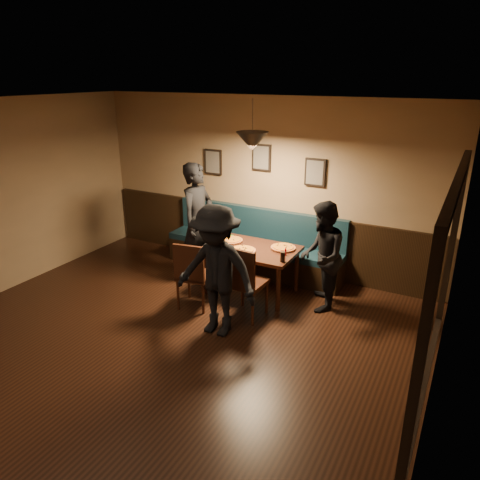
% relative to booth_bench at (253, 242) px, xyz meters
% --- Properties ---
extents(floor, '(7.00, 7.00, 0.00)m').
position_rel_booth_bench_xyz_m(floor, '(0.00, -3.20, -0.50)').
color(floor, black).
rests_on(floor, ground).
extents(ceiling, '(7.00, 7.00, 0.00)m').
position_rel_booth_bench_xyz_m(ceiling, '(0.00, -3.20, 2.30)').
color(ceiling, silver).
rests_on(ceiling, ground).
extents(wall_back, '(6.00, 0.00, 6.00)m').
position_rel_booth_bench_xyz_m(wall_back, '(0.00, 0.30, 0.90)').
color(wall_back, '#8C704F').
rests_on(wall_back, ground).
extents(wall_right, '(0.00, 7.00, 7.00)m').
position_rel_booth_bench_xyz_m(wall_right, '(3.00, -3.20, 0.90)').
color(wall_right, '#8C704F').
rests_on(wall_right, ground).
extents(wainscot, '(5.88, 0.06, 1.00)m').
position_rel_booth_bench_xyz_m(wainscot, '(0.00, 0.27, 0.00)').
color(wainscot, black).
rests_on(wainscot, ground).
extents(booth_bench, '(3.00, 0.60, 1.00)m').
position_rel_booth_bench_xyz_m(booth_bench, '(0.00, 0.00, 0.00)').
color(booth_bench, '#0F232D').
rests_on(booth_bench, ground).
extents(window_frame, '(0.06, 2.56, 1.86)m').
position_rel_booth_bench_xyz_m(window_frame, '(2.96, -2.70, 1.00)').
color(window_frame, black).
rests_on(window_frame, wall_right).
extents(window_glass, '(0.00, 2.40, 2.40)m').
position_rel_booth_bench_xyz_m(window_glass, '(2.93, -2.70, 1.00)').
color(window_glass, black).
rests_on(window_glass, wall_right).
extents(picture_left, '(0.32, 0.04, 0.42)m').
position_rel_booth_bench_xyz_m(picture_left, '(-0.90, 0.27, 1.20)').
color(picture_left, black).
rests_on(picture_left, wall_back).
extents(picture_center, '(0.32, 0.04, 0.42)m').
position_rel_booth_bench_xyz_m(picture_center, '(0.00, 0.27, 1.35)').
color(picture_center, black).
rests_on(picture_center, wall_back).
extents(picture_right, '(0.32, 0.04, 0.42)m').
position_rel_booth_bench_xyz_m(picture_right, '(0.90, 0.27, 1.20)').
color(picture_right, black).
rests_on(picture_right, wall_back).
extents(pendant_lamp, '(0.44, 0.44, 0.25)m').
position_rel_booth_bench_xyz_m(pendant_lamp, '(0.33, -0.73, 1.75)').
color(pendant_lamp, black).
rests_on(pendant_lamp, ceiling).
extents(dining_table, '(1.34, 0.87, 0.71)m').
position_rel_booth_bench_xyz_m(dining_table, '(0.33, -0.73, -0.14)').
color(dining_table, '#311B0D').
rests_on(dining_table, floor).
extents(chair_near_left, '(0.51, 0.51, 0.98)m').
position_rel_booth_bench_xyz_m(chair_near_left, '(-0.17, -1.47, -0.01)').
color(chair_near_left, black).
rests_on(chair_near_left, floor).
extents(chair_near_right, '(0.48, 0.48, 1.03)m').
position_rel_booth_bench_xyz_m(chair_near_right, '(0.60, -1.37, 0.01)').
color(chair_near_right, black).
rests_on(chair_near_right, floor).
extents(diner_left, '(0.47, 0.70, 1.86)m').
position_rel_booth_bench_xyz_m(diner_left, '(-0.63, -0.65, 0.43)').
color(diner_left, black).
rests_on(diner_left, floor).
extents(diner_right, '(0.77, 0.88, 1.53)m').
position_rel_booth_bench_xyz_m(diner_right, '(1.38, -0.68, 0.26)').
color(diner_right, black).
rests_on(diner_right, floor).
extents(diner_front, '(1.09, 0.64, 1.68)m').
position_rel_booth_bench_xyz_m(diner_front, '(0.45, -1.93, 0.34)').
color(diner_front, black).
rests_on(diner_front, floor).
extents(pizza_a, '(0.42, 0.42, 0.04)m').
position_rel_booth_bench_xyz_m(pizza_a, '(-0.06, -0.63, 0.23)').
color(pizza_a, '#C66525').
rests_on(pizza_a, dining_table).
extents(pizza_b, '(0.47, 0.47, 0.04)m').
position_rel_booth_bench_xyz_m(pizza_b, '(0.29, -0.93, 0.24)').
color(pizza_b, '#C27524').
rests_on(pizza_b, dining_table).
extents(pizza_c, '(0.47, 0.47, 0.04)m').
position_rel_booth_bench_xyz_m(pizza_c, '(0.76, -0.55, 0.23)').
color(pizza_c, orange).
rests_on(pizza_c, dining_table).
extents(soda_glass, '(0.09, 0.09, 0.14)m').
position_rel_booth_bench_xyz_m(soda_glass, '(0.93, -0.99, 0.28)').
color(soda_glass, black).
rests_on(soda_glass, dining_table).
extents(tabasco_bottle, '(0.03, 0.03, 0.12)m').
position_rel_booth_bench_xyz_m(tabasco_bottle, '(0.88, -0.76, 0.27)').
color(tabasco_bottle, '#A50516').
rests_on(tabasco_bottle, dining_table).
extents(napkin_a, '(0.16, 0.16, 0.01)m').
position_rel_booth_bench_xyz_m(napkin_a, '(-0.23, -0.46, 0.22)').
color(napkin_a, '#1B671E').
rests_on(napkin_a, dining_table).
extents(napkin_b, '(0.16, 0.16, 0.01)m').
position_rel_booth_bench_xyz_m(napkin_b, '(-0.20, -0.97, 0.22)').
color(napkin_b, '#1C6A36').
rests_on(napkin_b, dining_table).
extents(cutlery_set, '(0.21, 0.07, 0.00)m').
position_rel_booth_bench_xyz_m(cutlery_set, '(0.27, -1.13, 0.22)').
color(cutlery_set, silver).
rests_on(cutlery_set, dining_table).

